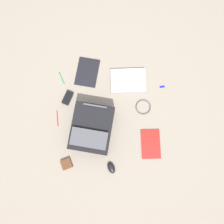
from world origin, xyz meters
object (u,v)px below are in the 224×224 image
Objects in this scene: backpack at (92,129)px; cable_coil at (143,107)px; usb_stick at (162,87)px; book_red at (87,72)px; pen_black at (57,118)px; laptop at (128,81)px; pen_blue at (62,78)px; earbud_pouch at (67,164)px; computer_mouse at (111,168)px; book_comic at (151,144)px; power_brick at (68,98)px.

backpack is 3.39× the size of cable_coil.
usb_stick is at bearing 41.66° from cable_coil.
book_red is 2.19× the size of pen_black.
pen_blue is (-0.63, 0.09, -0.01)m from laptop.
book_red is (-0.01, 0.55, -0.09)m from backpack.
backpack reaches higher than book_red.
cable_coil reaches higher than pen_black.
backpack is at bearing -88.89° from book_red.
cable_coil is at bearing 19.11° from backpack.
laptop is 3.89× the size of earbud_pouch.
computer_mouse is at bearing -68.69° from backpack.
cable_coil is 0.80m from pen_black.
earbud_pouch reaches higher than cable_coil.
book_comic is 0.55m from usb_stick.
pen_blue is at bearing -173.03° from book_red.
pen_blue reaches higher than usb_stick.
power_brick is at bearing -76.66° from pen_blue.
cable_coil is at bearing -66.30° from laptop.
cable_coil is 3.06× the size of usb_stick.
power_brick is at bearing 145.81° from book_comic.
book_comic is at bearing -19.07° from backpack.
laptop is 0.40m from book_red.
book_red is (-0.52, 0.72, 0.00)m from book_comic.
backpack is 0.58m from pen_blue.
book_red is 2.25× the size of cable_coil.
book_comic is at bearing -54.18° from book_red.
computer_mouse is (-0.23, -0.78, 0.00)m from laptop.
laptop is at bearing -7.97° from pen_blue.
laptop is 1.07× the size of book_red.
laptop is 0.33m from usb_stick.
cable_coil is at bearing -138.34° from usb_stick.
computer_mouse reaches higher than laptop.
backpack is at bearing -130.56° from laptop.
pen_black is (-0.31, -0.41, -0.00)m from book_red.
power_brick is 1.44× the size of earbud_pouch.
laptop is 2.34× the size of pen_black.
pen_blue is (-0.26, 0.52, -0.09)m from backpack.
usb_stick is (0.55, 0.70, -0.01)m from computer_mouse.
earbud_pouch is at bearing -132.03° from backpack.
backpack is 3.73× the size of pen_blue.
usb_stick is (0.94, 0.63, -0.01)m from earbud_pouch.
laptop and power_brick have the same top height.
book_comic is at bearing -85.10° from cable_coil.
backpack reaches higher than book_comic.
power_brick is at bearing 98.49° from computer_mouse.
cable_coil reaches higher than usb_stick.
backpack is 5.48× the size of earbud_pouch.
pen_blue is at bearing 172.03° from laptop.
book_red is 3.22× the size of computer_mouse.
book_red reaches higher than cable_coil.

